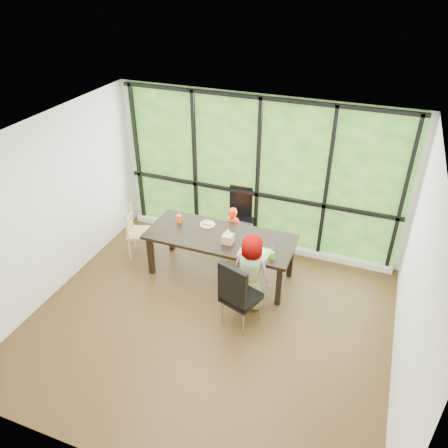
{
  "coord_description": "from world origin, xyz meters",
  "views": [
    {
      "loc": [
        1.86,
        -4.27,
        4.54
      ],
      "look_at": [
        -0.15,
        1.0,
        1.05
      ],
      "focal_mm": 35.38,
      "sensor_mm": 36.0,
      "label": 1
    }
  ],
  "objects_px": {
    "dining_table": "(220,255)",
    "tissue_box": "(228,239)",
    "child_toddler": "(232,233)",
    "chair_window_leather": "(240,219)",
    "green_cup": "(272,255)",
    "plate_near": "(257,251)",
    "plate_far": "(207,224)",
    "chair_end_beech": "(140,233)",
    "orange_cup": "(179,219)",
    "chair_interior_leather": "(241,293)",
    "child_older": "(252,272)"
  },
  "relations": [
    {
      "from": "chair_window_leather",
      "to": "tissue_box",
      "type": "distance_m",
      "value": 1.12
    },
    {
      "from": "dining_table",
      "to": "child_toddler",
      "type": "relative_size",
      "value": 2.51
    },
    {
      "from": "plate_far",
      "to": "tissue_box",
      "type": "distance_m",
      "value": 0.61
    },
    {
      "from": "dining_table",
      "to": "green_cup",
      "type": "relative_size",
      "value": 22.4
    },
    {
      "from": "orange_cup",
      "to": "green_cup",
      "type": "bearing_deg",
      "value": -14.09
    },
    {
      "from": "orange_cup",
      "to": "green_cup",
      "type": "xyz_separation_m",
      "value": [
        1.7,
        -0.43,
        -0.01
      ]
    },
    {
      "from": "chair_interior_leather",
      "to": "child_toddler",
      "type": "height_order",
      "value": "chair_interior_leather"
    },
    {
      "from": "chair_end_beech",
      "to": "child_older",
      "type": "bearing_deg",
      "value": -124.03
    },
    {
      "from": "plate_far",
      "to": "tissue_box",
      "type": "xyz_separation_m",
      "value": [
        0.49,
        -0.36,
        0.06
      ]
    },
    {
      "from": "chair_window_leather",
      "to": "plate_far",
      "type": "bearing_deg",
      "value": -123.68
    },
    {
      "from": "child_toddler",
      "to": "child_older",
      "type": "xyz_separation_m",
      "value": [
        0.69,
        -1.09,
        0.14
      ]
    },
    {
      "from": "orange_cup",
      "to": "tissue_box",
      "type": "height_order",
      "value": "tissue_box"
    },
    {
      "from": "chair_end_beech",
      "to": "tissue_box",
      "type": "distance_m",
      "value": 1.7
    },
    {
      "from": "chair_window_leather",
      "to": "plate_near",
      "type": "bearing_deg",
      "value": -68.97
    },
    {
      "from": "orange_cup",
      "to": "green_cup",
      "type": "relative_size",
      "value": 1.26
    },
    {
      "from": "dining_table",
      "to": "chair_end_beech",
      "type": "xyz_separation_m",
      "value": [
        -1.48,
        0.03,
        0.08
      ]
    },
    {
      "from": "chair_interior_leather",
      "to": "chair_window_leather",
      "type": "bearing_deg",
      "value": -51.7
    },
    {
      "from": "tissue_box",
      "to": "child_older",
      "type": "bearing_deg",
      "value": -37.48
    },
    {
      "from": "dining_table",
      "to": "orange_cup",
      "type": "bearing_deg",
      "value": 169.49
    },
    {
      "from": "tissue_box",
      "to": "plate_far",
      "type": "bearing_deg",
      "value": 143.56
    },
    {
      "from": "chair_window_leather",
      "to": "child_older",
      "type": "height_order",
      "value": "child_older"
    },
    {
      "from": "dining_table",
      "to": "chair_window_leather",
      "type": "height_order",
      "value": "chair_window_leather"
    },
    {
      "from": "dining_table",
      "to": "child_toddler",
      "type": "height_order",
      "value": "child_toddler"
    },
    {
      "from": "chair_end_beech",
      "to": "tissue_box",
      "type": "height_order",
      "value": "chair_end_beech"
    },
    {
      "from": "chair_window_leather",
      "to": "green_cup",
      "type": "bearing_deg",
      "value": -62.44
    },
    {
      "from": "chair_end_beech",
      "to": "green_cup",
      "type": "bearing_deg",
      "value": -117.12
    },
    {
      "from": "green_cup",
      "to": "tissue_box",
      "type": "bearing_deg",
      "value": 168.3
    },
    {
      "from": "dining_table",
      "to": "chair_interior_leather",
      "type": "height_order",
      "value": "chair_interior_leather"
    },
    {
      "from": "orange_cup",
      "to": "tissue_box",
      "type": "xyz_separation_m",
      "value": [
        0.96,
        -0.27,
        0.0
      ]
    },
    {
      "from": "dining_table",
      "to": "chair_interior_leather",
      "type": "bearing_deg",
      "value": -54.2
    },
    {
      "from": "orange_cup",
      "to": "plate_near",
      "type": "bearing_deg",
      "value": -13.0
    },
    {
      "from": "dining_table",
      "to": "child_older",
      "type": "distance_m",
      "value": 0.9
    },
    {
      "from": "child_older",
      "to": "plate_near",
      "type": "xyz_separation_m",
      "value": [
        -0.03,
        0.34,
        0.15
      ]
    },
    {
      "from": "plate_far",
      "to": "green_cup",
      "type": "xyz_separation_m",
      "value": [
        1.23,
        -0.52,
        0.04
      ]
    },
    {
      "from": "chair_end_beech",
      "to": "orange_cup",
      "type": "distance_m",
      "value": 0.8
    },
    {
      "from": "chair_window_leather",
      "to": "chair_interior_leather",
      "type": "relative_size",
      "value": 1.0
    },
    {
      "from": "tissue_box",
      "to": "chair_window_leather",
      "type": "bearing_deg",
      "value": 98.61
    },
    {
      "from": "dining_table",
      "to": "tissue_box",
      "type": "height_order",
      "value": "tissue_box"
    },
    {
      "from": "chair_end_beech",
      "to": "child_older",
      "type": "distance_m",
      "value": 2.25
    },
    {
      "from": "plate_far",
      "to": "green_cup",
      "type": "relative_size",
      "value": 2.37
    },
    {
      "from": "green_cup",
      "to": "child_toddler",
      "type": "bearing_deg",
      "value": 137.41
    },
    {
      "from": "plate_far",
      "to": "tissue_box",
      "type": "bearing_deg",
      "value": -36.44
    },
    {
      "from": "chair_interior_leather",
      "to": "green_cup",
      "type": "relative_size",
      "value": 10.34
    },
    {
      "from": "dining_table",
      "to": "tissue_box",
      "type": "relative_size",
      "value": 14.61
    },
    {
      "from": "chair_end_beech",
      "to": "child_toddler",
      "type": "bearing_deg",
      "value": -90.01
    },
    {
      "from": "chair_end_beech",
      "to": "orange_cup",
      "type": "bearing_deg",
      "value": -100.41
    },
    {
      "from": "child_toddler",
      "to": "plate_far",
      "type": "xyz_separation_m",
      "value": [
        -0.32,
        -0.33,
        0.29
      ]
    },
    {
      "from": "plate_far",
      "to": "orange_cup",
      "type": "distance_m",
      "value": 0.48
    },
    {
      "from": "plate_near",
      "to": "plate_far",
      "type": "bearing_deg",
      "value": 156.66
    },
    {
      "from": "child_toddler",
      "to": "green_cup",
      "type": "height_order",
      "value": "child_toddler"
    }
  ]
}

